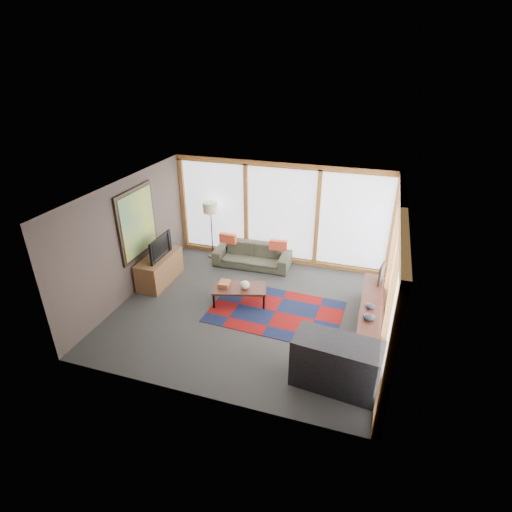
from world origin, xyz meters
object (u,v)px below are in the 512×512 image
(coffee_table, at_px, (240,295))
(bar_counter, at_px, (336,364))
(sofa, at_px, (252,255))
(bookshelf, at_px, (370,315))
(tv_console, at_px, (160,269))
(floor_lamp, at_px, (212,230))
(television, at_px, (157,247))

(coffee_table, relative_size, bar_counter, 0.83)
(sofa, height_order, bookshelf, bookshelf)
(tv_console, distance_m, bar_counter, 4.89)
(bookshelf, height_order, bar_counter, bar_counter)
(bookshelf, distance_m, bar_counter, 1.82)
(sofa, xyz_separation_m, tv_console, (-1.83, -1.44, 0.05))
(tv_console, bearing_deg, floor_lamp, 67.92)
(bookshelf, xyz_separation_m, television, (-4.84, 0.32, 0.63))
(coffee_table, relative_size, tv_console, 0.87)
(sofa, relative_size, coffee_table, 1.70)
(bookshelf, xyz_separation_m, bar_counter, (-0.45, -1.76, 0.14))
(sofa, xyz_separation_m, television, (-1.81, -1.46, 0.64))
(floor_lamp, xyz_separation_m, tv_console, (-0.66, -1.62, -0.43))
(floor_lamp, xyz_separation_m, television, (-0.64, -1.64, 0.16))
(sofa, xyz_separation_m, bar_counter, (2.58, -3.54, 0.15))
(sofa, height_order, bar_counter, bar_counter)
(television, bearing_deg, floor_lamp, -22.26)
(tv_console, relative_size, bar_counter, 0.96)
(bookshelf, bearing_deg, bar_counter, -104.29)
(coffee_table, bearing_deg, bar_counter, -38.28)
(sofa, bearing_deg, bookshelf, -31.88)
(bookshelf, distance_m, tv_console, 4.87)
(sofa, distance_m, floor_lamp, 1.28)
(bookshelf, distance_m, television, 4.89)
(sofa, bearing_deg, television, -142.52)
(coffee_table, height_order, tv_console, tv_console)
(tv_console, height_order, bar_counter, bar_counter)
(floor_lamp, relative_size, television, 1.66)
(sofa, distance_m, tv_console, 2.33)
(bar_counter, bearing_deg, coffee_table, 147.76)
(floor_lamp, distance_m, coffee_table, 2.46)
(floor_lamp, relative_size, tv_console, 1.15)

